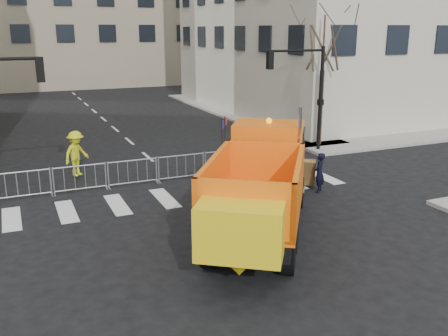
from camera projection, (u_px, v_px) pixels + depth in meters
name	position (u px, v px, depth m)	size (l,w,h in m)	color
ground	(257.00, 250.00, 14.53)	(120.00, 120.00, 0.00)	black
sidewalk_back	(169.00, 173.00, 22.01)	(64.00, 5.00, 0.15)	gray
traffic_light_right	(321.00, 100.00, 25.47)	(0.18, 0.18, 5.40)	black
crowd_barriers	(158.00, 170.00, 20.80)	(12.60, 0.60, 1.10)	#9EA0A5
street_tree	(322.00, 77.00, 26.34)	(3.00, 3.00, 7.50)	#382B21
plow_truck	(260.00, 183.00, 15.12)	(7.73, 9.57, 3.82)	black
cop_a	(319.00, 173.00, 19.48)	(0.58, 0.38, 1.59)	black
cop_b	(265.00, 160.00, 20.82)	(0.93, 0.72, 1.90)	black
cop_c	(249.00, 160.00, 21.08)	(1.00, 0.42, 1.71)	black
worker	(76.00, 153.00, 21.16)	(1.25, 0.72, 1.93)	#D1DB19
newspaper_box	(299.00, 138.00, 26.04)	(0.45, 0.40, 1.10)	#AB0F0D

